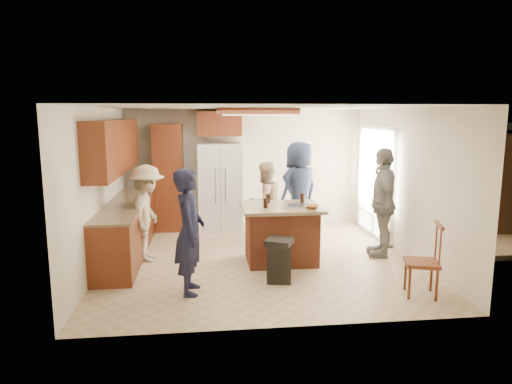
{
  "coord_description": "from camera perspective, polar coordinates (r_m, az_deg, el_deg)",
  "views": [
    {
      "loc": [
        -0.87,
        -7.28,
        2.4
      ],
      "look_at": [
        -0.04,
        -0.07,
        1.15
      ],
      "focal_mm": 32.0,
      "sensor_mm": 36.0,
      "label": 1
    }
  ],
  "objects": [
    {
      "name": "spindle_chair",
      "position": [
        6.49,
        20.19,
        -8.29
      ],
      "size": [
        0.52,
        0.52,
        0.99
      ],
      "color": "maroon",
      "rests_on": "ground"
    },
    {
      "name": "island_items",
      "position": [
        7.34,
        5.1,
        -1.55
      ],
      "size": [
        0.88,
        0.67,
        0.15
      ],
      "color": "silver",
      "rests_on": "kitchen_island"
    },
    {
      "name": "trash_bin",
      "position": [
        6.66,
        2.93,
        -8.46
      ],
      "size": [
        0.48,
        0.48,
        0.63
      ],
      "color": "black",
      "rests_on": "ground"
    },
    {
      "name": "room_shell",
      "position": [
        10.47,
        23.62,
        0.51
      ],
      "size": [
        8.0,
        5.2,
        5.0
      ],
      "color": "tan",
      "rests_on": "ground"
    },
    {
      "name": "refrigerator",
      "position": [
        9.53,
        -4.53,
        0.68
      ],
      "size": [
        0.9,
        0.76,
        1.8
      ],
      "color": "white",
      "rests_on": "ground"
    },
    {
      "name": "person_counter",
      "position": [
        7.67,
        -13.46,
        -2.59
      ],
      "size": [
        0.54,
        1.06,
        1.59
      ],
      "primitive_type": "imported",
      "rotation": [
        0.0,
        0.0,
        1.51
      ],
      "color": "tan",
      "rests_on": "ground"
    },
    {
      "name": "person_behind_right",
      "position": [
        8.95,
        5.41,
        0.32
      ],
      "size": [
        1.09,
        1.01,
        1.88
      ],
      "primitive_type": "imported",
      "rotation": [
        0.0,
        0.0,
        3.75
      ],
      "color": "#1C2539",
      "rests_on": "ground"
    },
    {
      "name": "kitchen_island",
      "position": [
        7.47,
        3.15,
        -5.18
      ],
      "size": [
        1.28,
        1.03,
        0.93
      ],
      "color": "#984227",
      "rests_on": "ground"
    },
    {
      "name": "person_side_right",
      "position": [
        7.99,
        15.54,
        -1.25
      ],
      "size": [
        0.76,
        1.17,
        1.85
      ],
      "primitive_type": "imported",
      "rotation": [
        0.0,
        0.0,
        -1.77
      ],
      "color": "gray",
      "rests_on": "ground"
    },
    {
      "name": "back_wall_units",
      "position": [
        9.55,
        -9.3,
        3.5
      ],
      "size": [
        1.8,
        0.6,
        2.45
      ],
      "color": "maroon",
      "rests_on": "ground"
    },
    {
      "name": "person_behind_left",
      "position": [
        8.51,
        1.1,
        -1.3
      ],
      "size": [
        0.87,
        0.79,
        1.53
      ],
      "primitive_type": "imported",
      "rotation": [
        0.0,
        0.0,
        3.7
      ],
      "color": "tan",
      "rests_on": "ground"
    },
    {
      "name": "person_front_left",
      "position": [
        6.16,
        -8.32,
        -4.94
      ],
      "size": [
        0.47,
        0.63,
        1.7
      ],
      "primitive_type": "imported",
      "rotation": [
        0.0,
        0.0,
        1.55
      ],
      "color": "black",
      "rests_on": "ground"
    },
    {
      "name": "left_cabinetry",
      "position": [
        7.94,
        -16.39,
        -1.12
      ],
      "size": [
        0.64,
        3.0,
        2.3
      ],
      "color": "maroon",
      "rests_on": "ground"
    }
  ]
}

